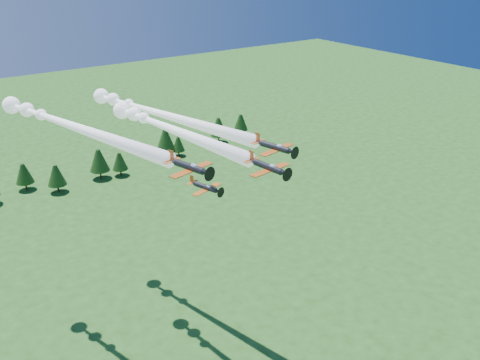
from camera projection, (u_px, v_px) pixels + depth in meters
plane_lead at (167, 127)px, 103.83m from camera, size 11.60×49.78×3.70m
plane_left at (69, 125)px, 101.24m from camera, size 19.30×58.15×3.70m
plane_right at (158, 113)px, 116.41m from camera, size 18.48×58.71×3.70m
plane_slot at (206, 187)px, 98.08m from camera, size 7.00×7.77×2.46m
treeline at (63, 167)px, 190.12m from camera, size 168.20×22.38×11.72m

